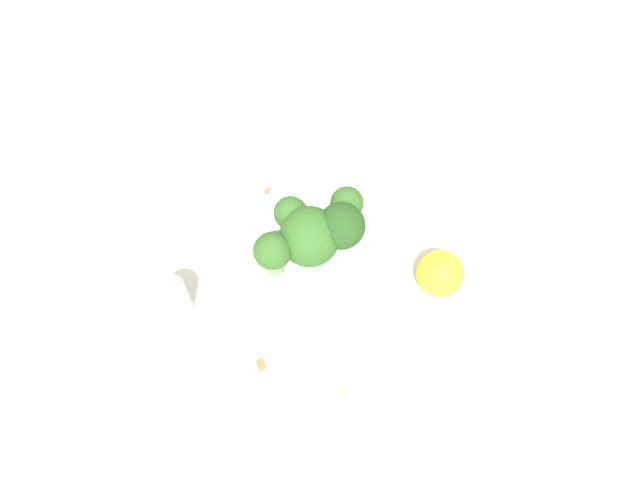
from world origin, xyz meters
name	(u,v)px	position (x,y,z in m)	size (l,w,h in m)	color
ground_plane	(320,275)	(0.00, 0.00, 0.00)	(3.00, 3.00, 0.00)	silver
bowl	(320,265)	(0.00, 0.00, 0.03)	(0.15, 0.15, 0.05)	silver
broccoli_floret_0	(273,253)	(-0.05, -0.01, 0.09)	(0.04, 0.04, 0.06)	#8EB770
broccoli_floret_1	(341,226)	(0.02, 0.01, 0.09)	(0.05, 0.05, 0.06)	#8EB770
broccoli_floret_2	(310,237)	(-0.01, 0.01, 0.08)	(0.06, 0.06, 0.06)	#7A9E5B
broccoli_floret_3	(347,204)	(0.03, 0.04, 0.07)	(0.03, 0.03, 0.04)	#84AD66
broccoli_floret_4	(291,214)	(-0.02, 0.04, 0.08)	(0.03, 0.03, 0.05)	#8EB770
pepper_shaker	(174,300)	(-0.15, -0.01, 0.03)	(0.03, 0.03, 0.06)	silver
lemon_wedge	(440,274)	(0.12, -0.03, 0.02)	(0.05, 0.05, 0.05)	yellow
almond_crumb_0	(261,364)	(-0.08, -0.09, 0.00)	(0.01, 0.01, 0.01)	olive
almond_crumb_1	(267,190)	(-0.04, 0.11, 0.00)	(0.01, 0.00, 0.01)	olive
almond_crumb_2	(349,391)	(0.00, -0.13, 0.00)	(0.01, 0.00, 0.01)	tan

